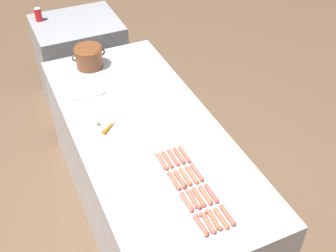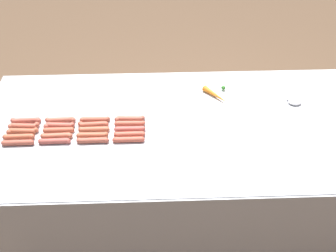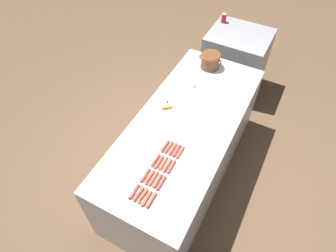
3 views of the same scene
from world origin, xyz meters
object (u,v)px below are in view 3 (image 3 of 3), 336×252
hot_dog_7 (169,147)px  carrot (170,107)px  hot_dog_6 (159,162)px  hot_dog_3 (165,146)px  hot_dog_12 (146,198)px  hot_dog_18 (171,166)px  hot_dog_2 (155,160)px  hot_dog_1 (145,175)px  soda_can (224,18)px  hot_dog_5 (150,177)px  hot_dog_17 (161,183)px  back_cabinet (235,62)px  hot_dog_11 (173,149)px  hot_dog_13 (157,181)px  hot_dog_15 (176,150)px  hot_dog_9 (153,178)px  hot_dog_19 (180,152)px  hot_dog_10 (163,163)px  hot_dog_14 (167,165)px  hot_dog_8 (143,195)px  bean_pot (210,60)px  serving_spoon (190,85)px  hot_dog_4 (138,194)px  hot_dog_16 (151,200)px  hot_dog_0 (134,191)px

hot_dog_7 → carrot: size_ratio=1.00×
hot_dog_6 → hot_dog_7: same height
hot_dog_3 → hot_dog_12: 0.54m
hot_dog_7 → hot_dog_18: (0.11, -0.17, 0.00)m
hot_dog_2 → hot_dog_7: size_ratio=1.00×
hot_dog_1 → soda_can: (-0.29, 2.61, 0.05)m
hot_dog_5 → hot_dog_12: 0.20m
hot_dog_17 → hot_dog_7: bearing=107.9°
back_cabinet → hot_dog_1: bearing=-90.5°
hot_dog_11 → hot_dog_13: (0.04, -0.35, 0.00)m
hot_dog_7 → hot_dog_15: bearing=1.1°
hot_dog_3 → hot_dog_9: 0.35m
hot_dog_15 → hot_dog_19: same height
hot_dog_10 → hot_dog_19: same height
hot_dog_14 → soda_can: 2.47m
back_cabinet → soda_can: soda_can is taller
hot_dog_8 → bean_pot: size_ratio=0.55×
hot_dog_11 → hot_dog_14: 0.18m
hot_dog_14 → hot_dog_17: size_ratio=1.00×
hot_dog_3 → hot_dog_18: size_ratio=1.00×
hot_dog_9 → hot_dog_19: size_ratio=1.00×
hot_dog_6 → serving_spoon: size_ratio=0.57×
hot_dog_2 → hot_dog_4: (0.03, -0.35, 0.00)m
hot_dog_2 → hot_dog_3: bearing=90.0°
hot_dog_1 → serving_spoon: size_ratio=0.57×
hot_dog_16 → hot_dog_12: bearing=-172.1°
hot_dog_8 → hot_dog_19: bearing=81.3°
hot_dog_6 → carrot: (-0.22, 0.64, 0.00)m
hot_dog_3 → hot_dog_17: bearing=-66.3°
hot_dog_1 → hot_dog_16: size_ratio=1.00×
hot_dog_3 → hot_dog_4: (0.03, -0.52, 0.00)m
hot_dog_4 → hot_dog_19: size_ratio=1.00×
hot_dog_0 → hot_dog_10: (0.08, 0.35, 0.00)m
hot_dog_6 → hot_dog_17: same height
hot_dog_8 → bean_pot: (-0.16, 1.77, 0.09)m
hot_dog_5 → hot_dog_6: 0.17m
back_cabinet → hot_dog_18: bearing=-86.5°
back_cabinet → hot_dog_17: (0.14, -2.44, 0.47)m
hot_dog_10 → hot_dog_13: bearing=-77.1°
hot_dog_15 → hot_dog_19: size_ratio=1.00×
hot_dog_11 → hot_dog_1: bearing=-103.1°
hot_dog_7 → hot_dog_11: 0.04m
hot_dog_11 → hot_dog_8: bearing=-90.4°
hot_dog_4 → hot_dog_12: bearing=-3.1°
hot_dog_6 → hot_dog_10: 0.04m
hot_dog_11 → hot_dog_14: same height
hot_dog_17 → bean_pot: (-0.24, 1.61, 0.09)m
hot_dog_13 → carrot: (-0.30, 0.80, 0.00)m
hot_dog_5 → hot_dog_8: same height
hot_dog_12 → hot_dog_13: size_ratio=1.00×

